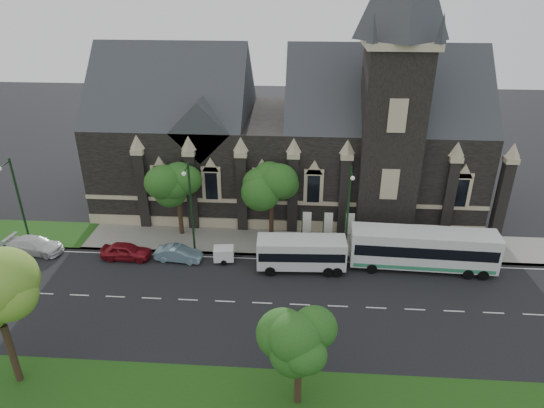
# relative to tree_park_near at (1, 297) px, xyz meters

# --- Properties ---
(ground) EXTENTS (160.00, 160.00, 0.00)m
(ground) POSITION_rel_tree_park_near_xyz_m (11.77, 8.77, -6.42)
(ground) COLOR black
(ground) RESTS_ON ground
(sidewalk) EXTENTS (80.00, 5.00, 0.15)m
(sidewalk) POSITION_rel_tree_park_near_xyz_m (11.77, 18.27, -6.34)
(sidewalk) COLOR gray
(sidewalk) RESTS_ON ground
(museum) EXTENTS (40.00, 17.70, 29.90)m
(museum) POSITION_rel_tree_park_near_xyz_m (16.89, 27.55, 1.75)
(museum) COLOR black
(museum) RESTS_ON ground
(tree_park_near) EXTENTS (4.42, 4.42, 8.56)m
(tree_park_near) POSITION_rel_tree_park_near_xyz_m (0.00, 0.00, 0.00)
(tree_park_near) COLOR black
(tree_park_near) RESTS_ON ground
(tree_park_east) EXTENTS (3.40, 3.40, 6.28)m
(tree_park_east) POSITION_rel_tree_park_near_xyz_m (17.95, -0.55, -1.80)
(tree_park_east) COLOR black
(tree_park_east) RESTS_ON ground
(tree_walk_right) EXTENTS (4.08, 4.08, 7.80)m
(tree_walk_right) POSITION_rel_tree_park_near_xyz_m (14.98, 19.48, -0.60)
(tree_walk_right) COLOR black
(tree_walk_right) RESTS_ON ground
(tree_walk_left) EXTENTS (3.91, 3.91, 7.64)m
(tree_walk_left) POSITION_rel_tree_park_near_xyz_m (5.97, 19.47, -0.68)
(tree_walk_left) COLOR black
(tree_walk_left) RESTS_ON ground
(street_lamp_near) EXTENTS (0.36, 1.88, 9.00)m
(street_lamp_near) POSITION_rel_tree_park_near_xyz_m (21.77, 15.86, -1.30)
(street_lamp_near) COLOR #163319
(street_lamp_near) RESTS_ON ground
(street_lamp_mid) EXTENTS (0.36, 1.88, 9.00)m
(street_lamp_mid) POSITION_rel_tree_park_near_xyz_m (7.77, 15.86, -1.30)
(street_lamp_mid) COLOR #163319
(street_lamp_mid) RESTS_ON ground
(street_lamp_far) EXTENTS (0.36, 1.88, 9.00)m
(street_lamp_far) POSITION_rel_tree_park_near_xyz_m (-8.23, 15.86, -1.30)
(street_lamp_far) COLOR #163319
(street_lamp_far) RESTS_ON ground
(banner_flag_left) EXTENTS (0.90, 0.10, 4.00)m
(banner_flag_left) POSITION_rel_tree_park_near_xyz_m (18.06, 17.77, -4.03)
(banner_flag_left) COLOR #163319
(banner_flag_left) RESTS_ON ground
(banner_flag_center) EXTENTS (0.90, 0.10, 4.00)m
(banner_flag_center) POSITION_rel_tree_park_near_xyz_m (20.06, 17.77, -4.03)
(banner_flag_center) COLOR #163319
(banner_flag_center) RESTS_ON ground
(banner_flag_right) EXTENTS (0.90, 0.10, 4.00)m
(banner_flag_right) POSITION_rel_tree_park_near_xyz_m (22.06, 17.77, -4.03)
(banner_flag_right) COLOR #163319
(banner_flag_right) RESTS_ON ground
(tour_coach) EXTENTS (12.60, 3.28, 3.65)m
(tour_coach) POSITION_rel_tree_park_near_xyz_m (28.40, 14.76, -4.43)
(tour_coach) COLOR silver
(tour_coach) RESTS_ON ground
(shuttle_bus) EXTENTS (7.81, 3.00, 2.97)m
(shuttle_bus) POSITION_rel_tree_park_near_xyz_m (17.79, 13.92, -4.70)
(shuttle_bus) COLOR silver
(shuttle_bus) RESTS_ON ground
(box_trailer) EXTENTS (2.66, 1.57, 1.39)m
(box_trailer) POSITION_rel_tree_park_near_xyz_m (10.77, 14.66, -5.63)
(box_trailer) COLOR white
(box_trailer) RESTS_ON ground
(sedan) EXTENTS (4.34, 1.84, 1.39)m
(sedan) POSITION_rel_tree_park_near_xyz_m (6.65, 14.52, -5.72)
(sedan) COLOR #7FA4B7
(sedan) RESTS_ON ground
(car_far_red) EXTENTS (4.56, 1.91, 1.54)m
(car_far_red) POSITION_rel_tree_park_near_xyz_m (1.77, 14.51, -5.65)
(car_far_red) COLOR maroon
(car_far_red) RESTS_ON ground
(car_far_white) EXTENTS (5.48, 2.74, 1.53)m
(car_far_white) POSITION_rel_tree_park_near_xyz_m (-7.12, 14.97, -5.65)
(car_far_white) COLOR silver
(car_far_white) RESTS_ON ground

